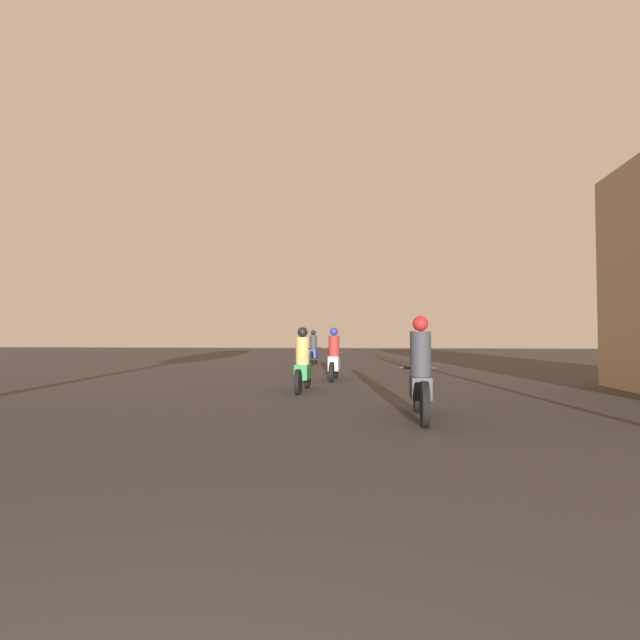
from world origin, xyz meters
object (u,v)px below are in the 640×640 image
Objects in this scene: motorcycle_silver at (334,359)px; motorcycle_green at (303,365)px; motorcycle_blue at (314,351)px; motorcycle_black at (421,377)px; motorcycle_orange at (419,354)px.

motorcycle_green is at bearing -97.17° from motorcycle_silver.
motorcycle_blue is (-1.28, 11.59, 0.03)m from motorcycle_green.
motorcycle_black is 15.77m from motorcycle_blue.
motorcycle_blue reaches higher than motorcycle_green.
motorcycle_blue is at bearing 148.08° from motorcycle_orange.
motorcycle_black is 7.17m from motorcycle_silver.
motorcycle_green is 8.62m from motorcycle_orange.
motorcycle_black is 1.00× the size of motorcycle_orange.
motorcycle_blue reaches higher than motorcycle_black.
motorcycle_blue is at bearing 99.26° from motorcycle_green.
motorcycle_orange is 0.99× the size of motorcycle_blue.
motorcycle_orange is at bearing 70.53° from motorcycle_green.
motorcycle_black is 0.99× the size of motorcycle_blue.
motorcycle_green is 3.19m from motorcycle_silver.
motorcycle_orange is 5.83m from motorcycle_blue.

